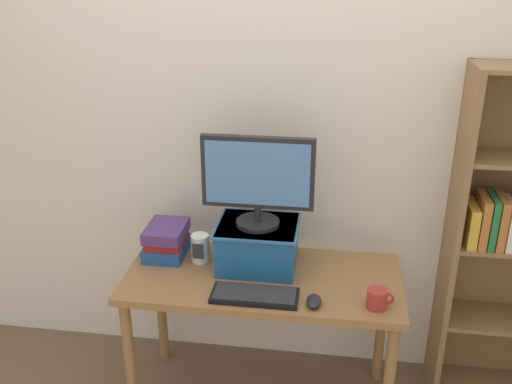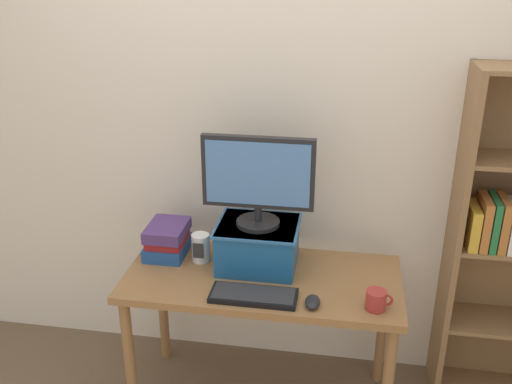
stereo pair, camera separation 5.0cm
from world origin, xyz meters
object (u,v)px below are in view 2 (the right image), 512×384
book_stack (168,240)px  coffee_mug (376,300)px  computer_monitor (258,179)px  computer_mouse (313,302)px  riser_box (258,244)px  keyboard (254,295)px  desk_speaker (201,248)px  desk (262,293)px

book_stack → coffee_mug: bearing=-17.4°
computer_monitor → computer_mouse: computer_monitor is taller
riser_box → keyboard: (0.03, -0.28, -0.10)m
keyboard → computer_mouse: computer_mouse is taller
computer_mouse → book_stack: (-0.74, 0.33, 0.06)m
computer_mouse → desk_speaker: (-0.56, 0.30, 0.05)m
desk → keyboard: 0.21m
riser_box → book_stack: bearing=175.8°
desk_speaker → computer_mouse: bearing=-28.0°
desk → riser_box: size_ratio=3.32×
coffee_mug → riser_box: bearing=152.8°
desk → coffee_mug: coffee_mug is taller
desk → desk_speaker: desk_speaker is taller
computer_monitor → book_stack: size_ratio=2.08×
computer_monitor → desk_speaker: (-0.28, -0.00, -0.37)m
riser_box → coffee_mug: size_ratio=3.32×
riser_box → desk: bearing=-68.8°
coffee_mug → desk_speaker: desk_speaker is taller
riser_box → computer_monitor: (0.00, -0.00, 0.33)m
desk → riser_box: riser_box is taller
riser_box → book_stack: (-0.45, 0.03, -0.03)m
book_stack → riser_box: bearing=-4.2°
book_stack → keyboard: bearing=-33.3°
desk → computer_mouse: (0.24, -0.20, 0.11)m
computer_monitor → desk_speaker: size_ratio=3.71×
riser_box → desk_speaker: size_ratio=2.78×
coffee_mug → computer_mouse: bearing=-175.7°
riser_box → desk_speaker: (-0.28, -0.00, -0.04)m
keyboard → book_stack: size_ratio=1.54×
riser_box → computer_monitor: 0.33m
computer_monitor → keyboard: 0.51m
computer_mouse → desk: bearing=140.1°
computer_monitor → computer_mouse: (0.28, -0.30, -0.42)m
riser_box → coffee_mug: riser_box is taller
book_stack → coffee_mug: book_stack is taller
keyboard → desk_speaker: (-0.30, 0.28, 0.06)m
computer_mouse → coffee_mug: bearing=4.3°
computer_mouse → coffee_mug: (0.26, 0.02, 0.02)m
desk → keyboard: bearing=-93.0°
computer_mouse → coffee_mug: 0.26m
computer_monitor → book_stack: computer_monitor is taller
desk → book_stack: bearing=165.4°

